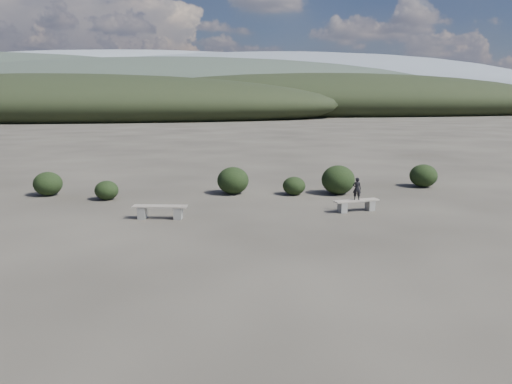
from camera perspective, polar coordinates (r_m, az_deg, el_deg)
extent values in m
plane|color=#322E27|center=(13.29, 2.99, -7.44)|extent=(1200.00, 1200.00, 0.00)
cube|color=slate|center=(17.76, -12.86, -2.33)|extent=(0.33, 0.41, 0.42)
cube|color=slate|center=(17.47, -8.89, -2.41)|extent=(0.33, 0.41, 0.42)
cube|color=gray|center=(17.56, -10.92, -1.62)|extent=(1.92, 0.74, 0.05)
cube|color=slate|center=(18.51, 9.84, -1.75)|extent=(0.30, 0.38, 0.39)
cube|color=slate|center=(19.08, 12.91, -1.49)|extent=(0.30, 0.38, 0.39)
cube|color=gray|center=(18.74, 11.42, -0.97)|extent=(1.78, 0.67, 0.05)
imported|color=black|center=(18.66, 11.46, 0.37)|extent=(0.35, 0.29, 0.84)
ellipsoid|color=black|center=(21.41, -16.71, 0.19)|extent=(0.96, 0.96, 0.79)
ellipsoid|color=black|center=(21.76, -2.65, 1.32)|extent=(1.38, 1.38, 1.18)
ellipsoid|color=black|center=(21.60, 4.37, 0.71)|extent=(0.99, 0.99, 0.79)
ellipsoid|color=black|center=(21.97, 9.37, 1.39)|extent=(1.44, 1.44, 1.26)
ellipsoid|color=black|center=(24.75, 18.59, 1.78)|extent=(1.28, 1.28, 1.07)
ellipsoid|color=black|center=(23.18, -22.69, 0.88)|extent=(1.21, 1.21, 1.02)
ellipsoid|color=black|center=(104.83, -21.02, 9.23)|extent=(110.00, 40.00, 12.00)
ellipsoid|color=black|center=(128.00, 8.84, 10.15)|extent=(120.00, 44.00, 14.00)
ellipsoid|color=#303B31|center=(172.40, -7.65, 11.04)|extent=(190.00, 64.00, 24.00)
ellipsoid|color=slate|center=(320.73, 4.82, 11.70)|extent=(340.00, 110.00, 44.00)
ellipsoid|color=gray|center=(413.38, -12.41, 11.64)|extent=(460.00, 140.00, 56.00)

